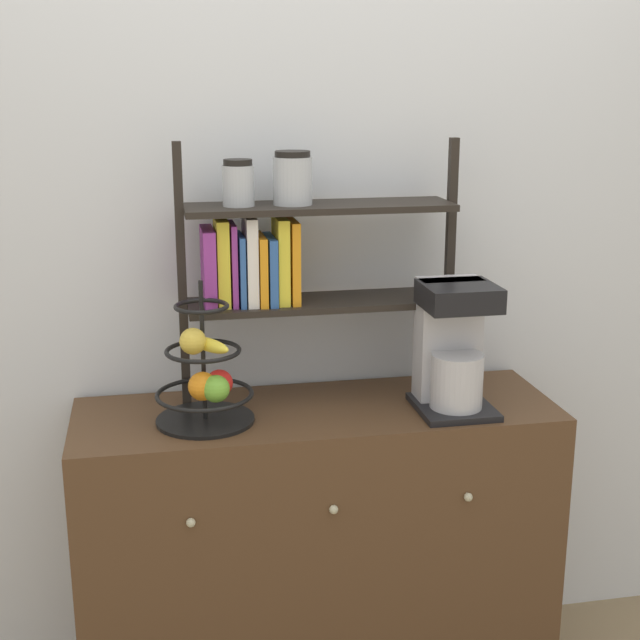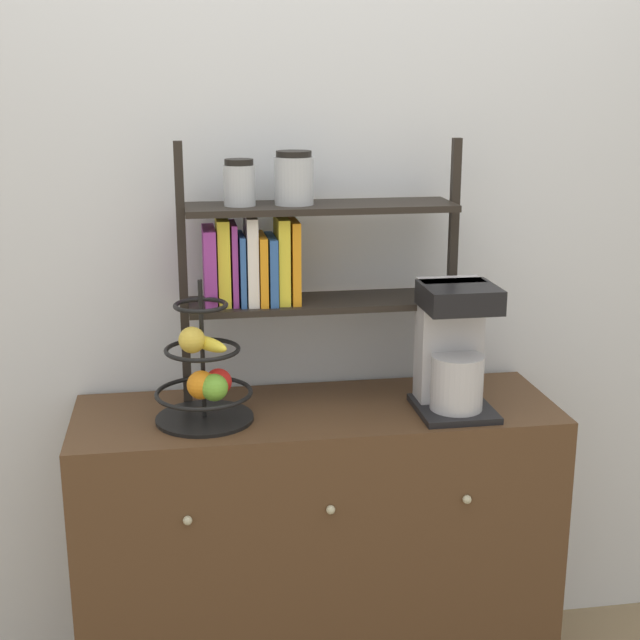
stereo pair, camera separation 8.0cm
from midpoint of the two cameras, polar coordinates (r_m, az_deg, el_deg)
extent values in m
cube|color=silver|center=(2.63, -0.22, 4.75)|extent=(7.00, 0.05, 2.60)
cube|color=#4C331E|center=(2.68, 0.70, -14.60)|extent=(1.34, 0.44, 0.89)
sphere|color=#B2AD8C|center=(2.34, -7.48, -12.62)|extent=(0.02, 0.02, 0.02)
sphere|color=#B2AD8C|center=(2.37, 1.68, -12.05)|extent=(0.02, 0.02, 0.02)
sphere|color=#B2AD8C|center=(2.46, 10.33, -11.24)|extent=(0.02, 0.02, 0.02)
cube|color=black|center=(2.50, 9.44, -5.62)|extent=(0.21, 0.23, 0.02)
cube|color=#B7B7BC|center=(2.50, 9.16, -1.25)|extent=(0.17, 0.09, 0.34)
cylinder|color=#B7B7BC|center=(2.45, 9.68, -3.94)|extent=(0.14, 0.14, 0.15)
cube|color=black|center=(2.40, 9.85, 1.43)|extent=(0.19, 0.19, 0.06)
cylinder|color=black|center=(2.43, -6.45, -6.27)|extent=(0.26, 0.26, 0.01)
cylinder|color=black|center=(2.36, -6.58, -1.90)|extent=(0.01, 0.01, 0.38)
torus|color=black|center=(2.40, -6.50, -4.65)|extent=(0.26, 0.26, 0.01)
torus|color=black|center=(2.36, -6.58, -1.90)|extent=(0.20, 0.20, 0.01)
torus|color=black|center=(2.33, -6.67, 0.94)|extent=(0.14, 0.14, 0.01)
sphere|color=red|center=(2.37, -5.56, -3.97)|extent=(0.07, 0.07, 0.07)
sphere|color=#6BAD33|center=(2.33, -5.80, -4.33)|extent=(0.07, 0.07, 0.07)
sphere|color=orange|center=(2.35, -6.64, -4.16)|extent=(0.08, 0.08, 0.08)
ellipsoid|color=yellow|center=(2.34, -6.22, -1.52)|extent=(0.12, 0.14, 0.04)
sphere|color=gold|center=(2.33, -7.23, -1.28)|extent=(0.07, 0.07, 0.07)
cube|color=black|center=(2.46, -7.84, 2.74)|extent=(0.02, 0.02, 0.73)
cube|color=black|center=(2.58, 9.34, 3.31)|extent=(0.02, 0.02, 0.73)
cube|color=black|center=(2.51, 0.96, 1.11)|extent=(0.74, 0.20, 0.02)
cube|color=black|center=(2.46, 0.99, 7.24)|extent=(0.74, 0.20, 0.02)
cube|color=#8C338C|center=(2.45, -6.16, 3.44)|extent=(0.03, 0.16, 0.21)
cube|color=yellow|center=(2.45, -5.30, 3.75)|extent=(0.03, 0.13, 0.24)
cube|color=#8C338C|center=(2.45, -4.61, 3.64)|extent=(0.02, 0.13, 0.22)
cube|color=#2D599E|center=(2.46, -4.12, 3.29)|extent=(0.02, 0.15, 0.19)
cube|color=white|center=(2.46, -3.50, 3.88)|extent=(0.03, 0.15, 0.24)
cube|color=orange|center=(2.47, -2.83, 3.30)|extent=(0.02, 0.16, 0.19)
cube|color=#2D599E|center=(2.47, -2.20, 3.28)|extent=(0.02, 0.16, 0.19)
cube|color=yellow|center=(2.47, -1.53, 3.88)|extent=(0.03, 0.14, 0.24)
cube|color=orange|center=(2.47, -0.77, 3.81)|extent=(0.02, 0.15, 0.23)
cylinder|color=#ADB2B7|center=(2.42, -4.23, 8.58)|extent=(0.09, 0.09, 0.11)
cylinder|color=black|center=(2.42, -4.26, 10.05)|extent=(0.08, 0.08, 0.02)
cylinder|color=#ADB2B7|center=(2.44, -0.73, 8.90)|extent=(0.11, 0.11, 0.13)
cylinder|color=black|center=(2.43, -0.74, 10.59)|extent=(0.10, 0.10, 0.02)
camera|label=1|loc=(0.04, -89.05, 0.26)|focal=50.00mm
camera|label=2|loc=(0.04, 90.95, -0.26)|focal=50.00mm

